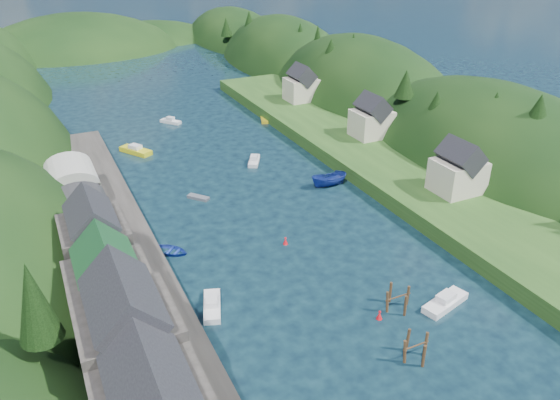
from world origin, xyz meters
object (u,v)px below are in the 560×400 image
piling_cluster_near (415,350)px  channel_buoy_far (285,241)px  channel_buoy_near (379,315)px  piling_cluster_far (397,301)px

piling_cluster_near → channel_buoy_far: 25.37m
channel_buoy_near → channel_buoy_far: same height
channel_buoy_near → piling_cluster_near: bearing=-93.3°
piling_cluster_near → channel_buoy_near: bearing=86.7°
piling_cluster_near → channel_buoy_far: piling_cluster_near is taller
piling_cluster_far → channel_buoy_near: piling_cluster_far is taller
channel_buoy_near → channel_buoy_far: bearing=97.4°
piling_cluster_near → channel_buoy_near: size_ratio=3.04×
piling_cluster_far → channel_buoy_far: 18.75m
piling_cluster_far → channel_buoy_near: 3.00m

